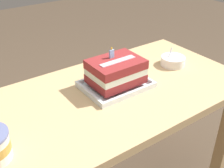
# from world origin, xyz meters

# --- Properties ---
(dining_table) EXTENTS (1.24, 0.62, 0.68)m
(dining_table) POSITION_xyz_m (0.00, 0.00, 0.58)
(dining_table) COLOR tan
(dining_table) RESTS_ON ground_plane
(foil_tray) EXTENTS (0.28, 0.21, 0.02)m
(foil_tray) POSITION_xyz_m (0.06, 0.03, 0.69)
(foil_tray) COLOR silver
(foil_tray) RESTS_ON dining_table
(birthday_cake) EXTENTS (0.22, 0.16, 0.15)m
(birthday_cake) POSITION_xyz_m (0.06, 0.03, 0.76)
(birthday_cake) COLOR maroon
(birthday_cake) RESTS_ON foil_tray
(bowl_stack) EXTENTS (0.12, 0.12, 0.08)m
(bowl_stack) POSITION_xyz_m (0.41, 0.03, 0.71)
(bowl_stack) COLOR white
(bowl_stack) RESTS_ON dining_table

